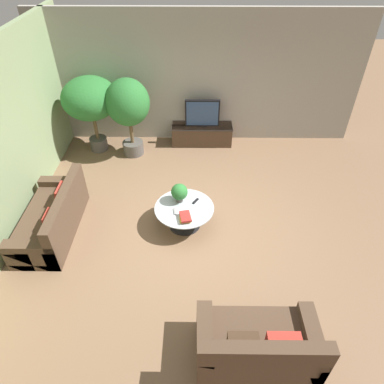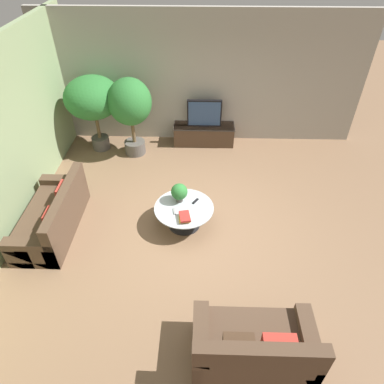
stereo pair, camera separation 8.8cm
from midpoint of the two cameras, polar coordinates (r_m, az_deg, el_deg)
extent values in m
plane|color=brown|center=(6.31, 0.79, -5.74)|extent=(24.00, 24.00, 0.00)
cube|color=#A39E93|center=(8.26, 0.90, 18.32)|extent=(7.40, 0.12, 3.00)
cube|color=#473323|center=(8.52, 1.35, 9.60)|extent=(1.44, 0.48, 0.48)
cube|color=#2D2823|center=(8.40, 1.38, 10.97)|extent=(1.47, 0.50, 0.02)
cube|color=black|center=(8.25, 1.41, 13.02)|extent=(0.81, 0.08, 0.65)
cube|color=navy|center=(8.21, 1.42, 12.89)|extent=(0.75, 0.00, 0.58)
cube|color=black|center=(8.39, 1.38, 11.10)|extent=(0.24, 0.13, 0.02)
cylinder|color=black|center=(6.34, -1.65, -5.36)|extent=(0.58, 0.58, 0.02)
cylinder|color=black|center=(6.20, -1.68, -4.11)|extent=(0.10, 0.10, 0.40)
cylinder|color=#A8B2B7|center=(6.06, -1.72, -2.66)|extent=(1.06, 1.06, 0.02)
cube|color=#4C3828|center=(6.60, -22.80, -4.59)|extent=(0.84, 1.84, 0.42)
cube|color=#4C3828|center=(6.21, -20.87, -1.91)|extent=(0.16, 1.84, 0.42)
cube|color=#4C3828|center=(7.13, -20.87, 0.31)|extent=(0.84, 0.20, 0.54)
cube|color=#4C3828|center=(6.06, -25.38, -9.54)|extent=(0.84, 0.20, 0.54)
cube|color=#B23328|center=(6.51, -21.31, -0.38)|extent=(0.18, 0.37, 0.35)
cube|color=#B23328|center=(6.10, -22.96, -4.29)|extent=(0.13, 0.31, 0.29)
cube|color=#4C3828|center=(4.82, 10.11, -23.78)|extent=(1.52, 0.84, 0.42)
cube|color=#4C3828|center=(4.30, 11.42, -25.25)|extent=(1.52, 0.16, 0.42)
cube|color=#4C3828|center=(4.92, 18.46, -22.77)|extent=(0.20, 0.84, 0.54)
cube|color=#4C3828|center=(4.71, 1.51, -23.70)|extent=(0.20, 0.84, 0.54)
cube|color=#B23328|center=(4.45, 14.22, -23.35)|extent=(0.39, 0.13, 0.35)
cube|color=#422D1E|center=(4.38, 7.77, -23.82)|extent=(0.36, 0.16, 0.34)
cylinder|color=#514C47|center=(8.63, -15.55, 7.80)|extent=(0.41, 0.41, 0.30)
cylinder|color=brown|center=(8.42, -16.04, 10.21)|extent=(0.08, 0.08, 0.54)
ellipsoid|color=#286B2D|center=(8.11, -16.98, 14.72)|extent=(1.24, 1.24, 0.93)
cylinder|color=#514C47|center=(8.28, -10.05, 7.30)|extent=(0.48, 0.48, 0.30)
cylinder|color=brown|center=(8.09, -10.36, 9.62)|extent=(0.08, 0.08, 0.47)
ellipsoid|color=#286B2D|center=(7.75, -11.02, 14.46)|extent=(0.96, 0.96, 1.04)
cylinder|color=#514C47|center=(6.16, -2.49, -1.20)|extent=(0.12, 0.12, 0.09)
sphere|color=#286B2D|center=(6.05, -2.54, 0.03)|extent=(0.30, 0.30, 0.30)
cube|color=gold|center=(5.82, -1.61, -4.38)|extent=(0.20, 0.23, 0.04)
cube|color=#A32823|center=(5.79, -1.55, -4.10)|extent=(0.22, 0.30, 0.04)
cube|color=black|center=(6.17, 0.19, -1.52)|extent=(0.12, 0.16, 0.02)
cube|color=gray|center=(5.97, -3.28, -3.25)|extent=(0.07, 0.16, 0.02)
camera|label=1|loc=(0.04, -90.41, -0.34)|focal=32.00mm
camera|label=2|loc=(0.04, 89.59, 0.34)|focal=32.00mm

